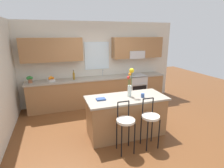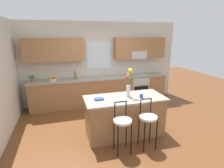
{
  "view_description": "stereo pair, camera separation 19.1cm",
  "coord_description": "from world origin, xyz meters",
  "px_view_note": "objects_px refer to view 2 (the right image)",
  "views": [
    {
      "loc": [
        -1.43,
        -3.83,
        2.31
      ],
      "look_at": [
        0.05,
        0.55,
        1.0
      ],
      "focal_mm": 28.51,
      "sensor_mm": 36.0,
      "label": 1
    },
    {
      "loc": [
        -1.25,
        -3.89,
        2.31
      ],
      "look_at": [
        0.05,
        0.55,
        1.0
      ],
      "focal_mm": 28.51,
      "sensor_mm": 36.0,
      "label": 2
    }
  ],
  "objects_px": {
    "bar_stool_middle": "(148,119)",
    "oven_range": "(138,88)",
    "cookbook": "(99,99)",
    "kitchen_island": "(125,116)",
    "bar_stool_near": "(122,123)",
    "flower_vase": "(129,82)",
    "mug_ceramic": "(141,96)",
    "bottle_olive_oil": "(75,75)",
    "potted_plant_small": "(32,78)",
    "fruit_bowl_oranges": "(53,79)"
  },
  "relations": [
    {
      "from": "fruit_bowl_oranges",
      "to": "bottle_olive_oil",
      "type": "xyz_separation_m",
      "value": [
        0.68,
        -0.0,
        0.06
      ]
    },
    {
      "from": "bar_stool_near",
      "to": "oven_range",
      "type": "bearing_deg",
      "value": 60.16
    },
    {
      "from": "kitchen_island",
      "to": "cookbook",
      "type": "bearing_deg",
      "value": 177.71
    },
    {
      "from": "bar_stool_near",
      "to": "mug_ceramic",
      "type": "bearing_deg",
      "value": 38.67
    },
    {
      "from": "kitchen_island",
      "to": "bar_stool_near",
      "type": "xyz_separation_m",
      "value": [
        -0.28,
        -0.62,
        0.17
      ]
    },
    {
      "from": "bottle_olive_oil",
      "to": "potted_plant_small",
      "type": "distance_m",
      "value": 1.27
    },
    {
      "from": "bar_stool_middle",
      "to": "flower_vase",
      "type": "xyz_separation_m",
      "value": [
        -0.18,
        0.66,
        0.62
      ]
    },
    {
      "from": "flower_vase",
      "to": "fruit_bowl_oranges",
      "type": "bearing_deg",
      "value": 130.48
    },
    {
      "from": "cookbook",
      "to": "oven_range",
      "type": "bearing_deg",
      "value": 47.36
    },
    {
      "from": "mug_ceramic",
      "to": "fruit_bowl_oranges",
      "type": "relative_size",
      "value": 0.38
    },
    {
      "from": "bar_stool_near",
      "to": "bottle_olive_oil",
      "type": "distance_m",
      "value": 2.76
    },
    {
      "from": "bar_stool_near",
      "to": "mug_ceramic",
      "type": "relative_size",
      "value": 11.58
    },
    {
      "from": "bar_stool_middle",
      "to": "bar_stool_near",
      "type": "bearing_deg",
      "value": 180.0
    },
    {
      "from": "fruit_bowl_oranges",
      "to": "bottle_olive_oil",
      "type": "height_order",
      "value": "bottle_olive_oil"
    },
    {
      "from": "cookbook",
      "to": "mug_ceramic",
      "type": "bearing_deg",
      "value": -8.87
    },
    {
      "from": "bar_stool_near",
      "to": "bar_stool_middle",
      "type": "height_order",
      "value": "same"
    },
    {
      "from": "bar_stool_near",
      "to": "mug_ceramic",
      "type": "distance_m",
      "value": 0.86
    },
    {
      "from": "oven_range",
      "to": "fruit_bowl_oranges",
      "type": "xyz_separation_m",
      "value": [
        -2.84,
        0.03,
        0.52
      ]
    },
    {
      "from": "kitchen_island",
      "to": "cookbook",
      "type": "distance_m",
      "value": 0.76
    },
    {
      "from": "kitchen_island",
      "to": "bar_stool_middle",
      "type": "height_order",
      "value": "bar_stool_middle"
    },
    {
      "from": "bar_stool_near",
      "to": "cookbook",
      "type": "bearing_deg",
      "value": 116.33
    },
    {
      "from": "kitchen_island",
      "to": "mug_ceramic",
      "type": "xyz_separation_m",
      "value": [
        0.35,
        -0.12,
        0.5
      ]
    },
    {
      "from": "bottle_olive_oil",
      "to": "potted_plant_small",
      "type": "bearing_deg",
      "value": 179.9
    },
    {
      "from": "flower_vase",
      "to": "cookbook",
      "type": "height_order",
      "value": "flower_vase"
    },
    {
      "from": "potted_plant_small",
      "to": "oven_range",
      "type": "bearing_deg",
      "value": -0.45
    },
    {
      "from": "bar_stool_middle",
      "to": "oven_range",
      "type": "bearing_deg",
      "value": 69.98
    },
    {
      "from": "bar_stool_middle",
      "to": "bottle_olive_oil",
      "type": "distance_m",
      "value": 2.94
    },
    {
      "from": "flower_vase",
      "to": "mug_ceramic",
      "type": "bearing_deg",
      "value": -32.46
    },
    {
      "from": "bar_stool_near",
      "to": "kitchen_island",
      "type": "bearing_deg",
      "value": 66.11
    },
    {
      "from": "flower_vase",
      "to": "fruit_bowl_oranges",
      "type": "distance_m",
      "value": 2.64
    },
    {
      "from": "oven_range",
      "to": "flower_vase",
      "type": "bearing_deg",
      "value": -119.9
    },
    {
      "from": "fruit_bowl_oranges",
      "to": "cookbook",
      "type": "bearing_deg",
      "value": -63.23
    },
    {
      "from": "oven_range",
      "to": "potted_plant_small",
      "type": "height_order",
      "value": "potted_plant_small"
    },
    {
      "from": "oven_range",
      "to": "bar_stool_near",
      "type": "distance_m",
      "value": 3.03
    },
    {
      "from": "oven_range",
      "to": "fruit_bowl_oranges",
      "type": "distance_m",
      "value": 2.89
    },
    {
      "from": "oven_range",
      "to": "bar_stool_middle",
      "type": "height_order",
      "value": "bar_stool_middle"
    },
    {
      "from": "bar_stool_near",
      "to": "bottle_olive_oil",
      "type": "height_order",
      "value": "bottle_olive_oil"
    },
    {
      "from": "kitchen_island",
      "to": "potted_plant_small",
      "type": "bearing_deg",
      "value": 137.24
    },
    {
      "from": "mug_ceramic",
      "to": "flower_vase",
      "type": "bearing_deg",
      "value": 147.54
    },
    {
      "from": "oven_range",
      "to": "bottle_olive_oil",
      "type": "height_order",
      "value": "bottle_olive_oil"
    },
    {
      "from": "mug_ceramic",
      "to": "cookbook",
      "type": "relative_size",
      "value": 0.45
    },
    {
      "from": "flower_vase",
      "to": "potted_plant_small",
      "type": "relative_size",
      "value": 3.09
    },
    {
      "from": "kitchen_island",
      "to": "potted_plant_small",
      "type": "relative_size",
      "value": 8.62
    },
    {
      "from": "cookbook",
      "to": "kitchen_island",
      "type": "bearing_deg",
      "value": -2.29
    },
    {
      "from": "flower_vase",
      "to": "cookbook",
      "type": "xyz_separation_m",
      "value": [
        -0.69,
        -0.01,
        -0.32
      ]
    },
    {
      "from": "mug_ceramic",
      "to": "bar_stool_near",
      "type": "bearing_deg",
      "value": -141.33
    },
    {
      "from": "flower_vase",
      "to": "potted_plant_small",
      "type": "bearing_deg",
      "value": 138.98
    },
    {
      "from": "mug_ceramic",
      "to": "bottle_olive_oil",
      "type": "relative_size",
      "value": 0.3
    },
    {
      "from": "bar_stool_near",
      "to": "bar_stool_middle",
      "type": "bearing_deg",
      "value": 0.0
    },
    {
      "from": "flower_vase",
      "to": "oven_range",
      "type": "bearing_deg",
      "value": 60.1
    }
  ]
}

